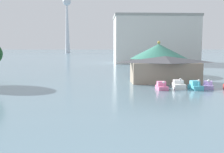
% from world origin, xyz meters
% --- Properties ---
extents(pedal_boat_pink, '(1.48, 2.67, 1.42)m').
position_xyz_m(pedal_boat_pink, '(9.26, 29.15, 0.48)').
color(pedal_boat_pink, pink).
rests_on(pedal_boat_pink, ground).
extents(pedal_boat_white, '(1.93, 3.04, 1.78)m').
position_xyz_m(pedal_boat_white, '(12.12, 29.90, 0.54)').
color(pedal_boat_white, white).
rests_on(pedal_boat_white, ground).
extents(pedal_boat_cyan, '(1.70, 2.61, 1.72)m').
position_xyz_m(pedal_boat_cyan, '(14.38, 28.69, 0.54)').
color(pedal_boat_cyan, '#4CB7CC').
rests_on(pedal_boat_cyan, ground).
extents(pedal_boat_lavender, '(2.14, 2.72, 1.57)m').
position_xyz_m(pedal_boat_lavender, '(16.71, 29.58, 0.48)').
color(pedal_boat_lavender, '#B299D8').
rests_on(pedal_boat_lavender, ground).
extents(boathouse, '(13.20, 5.89, 4.89)m').
position_xyz_m(boathouse, '(11.62, 36.71, 2.55)').
color(boathouse, gray).
rests_on(boathouse, ground).
extents(green_roof_pavilion, '(13.18, 13.18, 7.97)m').
position_xyz_m(green_roof_pavilion, '(13.28, 49.59, 4.23)').
color(green_roof_pavilion, '#993328').
rests_on(green_roof_pavilion, ground).
extents(background_building_block, '(34.31, 17.95, 19.69)m').
position_xyz_m(background_building_block, '(22.57, 98.91, 9.87)').
color(background_building_block, silver).
rests_on(background_building_block, ground).
extents(distant_broadcast_tower, '(9.65, 9.65, 126.53)m').
position_xyz_m(distant_broadcast_tower, '(-39.95, 305.92, 49.37)').
color(distant_broadcast_tower, silver).
rests_on(distant_broadcast_tower, ground).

